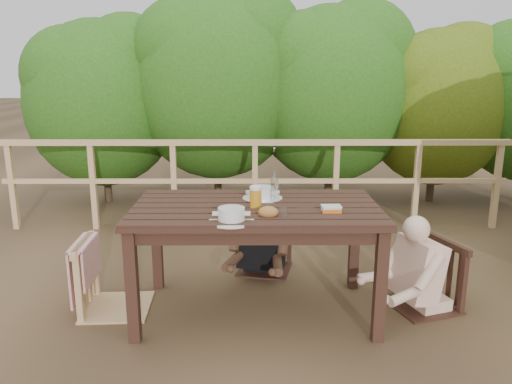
{
  "coord_description": "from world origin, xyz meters",
  "views": [
    {
      "loc": [
        -0.02,
        -3.38,
        1.74
      ],
      "look_at": [
        0.0,
        0.05,
        0.9
      ],
      "focal_mm": 34.81,
      "sensor_mm": 36.0,
      "label": 1
    }
  ],
  "objects_px": {
    "chair_right": "(425,247)",
    "bread_roll": "(268,212)",
    "chair_left": "(113,245)",
    "beer_glass": "(256,198)",
    "soup_far": "(263,193)",
    "soup_near": "(231,215)",
    "table": "(256,260)",
    "chair_far": "(265,222)",
    "woman": "(265,204)",
    "diner_right": "(431,231)",
    "bottle": "(274,188)",
    "tumbler": "(283,213)",
    "butter_tub": "(331,210)"
  },
  "relations": [
    {
      "from": "chair_left",
      "to": "soup_near",
      "type": "bearing_deg",
      "value": -117.38
    },
    {
      "from": "diner_right",
      "to": "chair_left",
      "type": "bearing_deg",
      "value": 71.58
    },
    {
      "from": "chair_far",
      "to": "woman",
      "type": "xyz_separation_m",
      "value": [
        0.0,
        0.02,
        0.16
      ]
    },
    {
      "from": "chair_far",
      "to": "soup_near",
      "type": "relative_size",
      "value": 3.11
    },
    {
      "from": "soup_near",
      "to": "table",
      "type": "bearing_deg",
      "value": 65.98
    },
    {
      "from": "diner_right",
      "to": "soup_near",
      "type": "height_order",
      "value": "diner_right"
    },
    {
      "from": "bread_roll",
      "to": "beer_glass",
      "type": "xyz_separation_m",
      "value": [
        -0.08,
        0.21,
        0.04
      ]
    },
    {
      "from": "chair_left",
      "to": "tumbler",
      "type": "relative_size",
      "value": 13.98
    },
    {
      "from": "chair_right",
      "to": "beer_glass",
      "type": "relative_size",
      "value": 5.79
    },
    {
      "from": "table",
      "to": "soup_far",
      "type": "xyz_separation_m",
      "value": [
        0.05,
        0.21,
        0.45
      ]
    },
    {
      "from": "bread_roll",
      "to": "diner_right",
      "type": "bearing_deg",
      "value": 15.44
    },
    {
      "from": "chair_left",
      "to": "soup_far",
      "type": "xyz_separation_m",
      "value": [
        1.09,
        0.16,
        0.35
      ]
    },
    {
      "from": "beer_glass",
      "to": "bottle",
      "type": "distance_m",
      "value": 0.21
    },
    {
      "from": "tumbler",
      "to": "butter_tub",
      "type": "bearing_deg",
      "value": 17.16
    },
    {
      "from": "chair_far",
      "to": "tumbler",
      "type": "distance_m",
      "value": 1.12
    },
    {
      "from": "bread_roll",
      "to": "butter_tub",
      "type": "height_order",
      "value": "bread_roll"
    },
    {
      "from": "woman",
      "to": "table",
      "type": "bearing_deg",
      "value": 96.54
    },
    {
      "from": "chair_far",
      "to": "beer_glass",
      "type": "xyz_separation_m",
      "value": [
        -0.08,
        -0.83,
        0.43
      ]
    },
    {
      "from": "chair_left",
      "to": "diner_right",
      "type": "relative_size",
      "value": 0.85
    },
    {
      "from": "chair_left",
      "to": "beer_glass",
      "type": "distance_m",
      "value": 1.11
    },
    {
      "from": "table",
      "to": "bread_roll",
      "type": "relative_size",
      "value": 12.92
    },
    {
      "from": "soup_near",
      "to": "tumbler",
      "type": "distance_m",
      "value": 0.35
    },
    {
      "from": "soup_far",
      "to": "bread_roll",
      "type": "bearing_deg",
      "value": -86.51
    },
    {
      "from": "diner_right",
      "to": "bread_roll",
      "type": "height_order",
      "value": "diner_right"
    },
    {
      "from": "chair_far",
      "to": "woman",
      "type": "relative_size",
      "value": 0.74
    },
    {
      "from": "chair_right",
      "to": "tumbler",
      "type": "xyz_separation_m",
      "value": [
        -1.08,
        -0.34,
        0.36
      ]
    },
    {
      "from": "butter_tub",
      "to": "chair_far",
      "type": "bearing_deg",
      "value": 111.63
    },
    {
      "from": "woman",
      "to": "beer_glass",
      "type": "xyz_separation_m",
      "value": [
        -0.08,
        -0.85,
        0.28
      ]
    },
    {
      "from": "woman",
      "to": "soup_near",
      "type": "relative_size",
      "value": 4.18
    },
    {
      "from": "soup_far",
      "to": "butter_tub",
      "type": "bearing_deg",
      "value": -39.42
    },
    {
      "from": "diner_right",
      "to": "soup_far",
      "type": "relative_size",
      "value": 3.99
    },
    {
      "from": "chair_right",
      "to": "bottle",
      "type": "height_order",
      "value": "bottle"
    },
    {
      "from": "diner_right",
      "to": "bottle",
      "type": "xyz_separation_m",
      "value": [
        -1.15,
        0.03,
        0.32
      ]
    },
    {
      "from": "soup_far",
      "to": "woman",
      "type": "bearing_deg",
      "value": 86.99
    },
    {
      "from": "chair_right",
      "to": "bread_roll",
      "type": "bearing_deg",
      "value": -93.17
    },
    {
      "from": "diner_right",
      "to": "soup_far",
      "type": "height_order",
      "value": "diner_right"
    },
    {
      "from": "chair_right",
      "to": "diner_right",
      "type": "bearing_deg",
      "value": 71.02
    },
    {
      "from": "diner_right",
      "to": "chair_right",
      "type": "bearing_deg",
      "value": 71.02
    },
    {
      "from": "diner_right",
      "to": "butter_tub",
      "type": "bearing_deg",
      "value": 88.12
    },
    {
      "from": "chair_right",
      "to": "bread_roll",
      "type": "relative_size",
      "value": 7.05
    },
    {
      "from": "diner_right",
      "to": "soup_far",
      "type": "distance_m",
      "value": 1.27
    },
    {
      "from": "bread_roll",
      "to": "bottle",
      "type": "bearing_deg",
      "value": 81.29
    },
    {
      "from": "table",
      "to": "soup_far",
      "type": "bearing_deg",
      "value": 76.73
    },
    {
      "from": "soup_far",
      "to": "bread_roll",
      "type": "xyz_separation_m",
      "value": [
        0.03,
        -0.47,
        -0.01
      ]
    },
    {
      "from": "chair_right",
      "to": "soup_near",
      "type": "height_order",
      "value": "chair_right"
    },
    {
      "from": "bottle",
      "to": "diner_right",
      "type": "bearing_deg",
      "value": -1.54
    },
    {
      "from": "beer_glass",
      "to": "woman",
      "type": "bearing_deg",
      "value": 84.41
    },
    {
      "from": "tumbler",
      "to": "soup_near",
      "type": "bearing_deg",
      "value": -165.15
    },
    {
      "from": "chair_far",
      "to": "soup_near",
      "type": "distance_m",
      "value": 1.23
    },
    {
      "from": "bottle",
      "to": "chair_right",
      "type": "bearing_deg",
      "value": -1.59
    }
  ]
}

